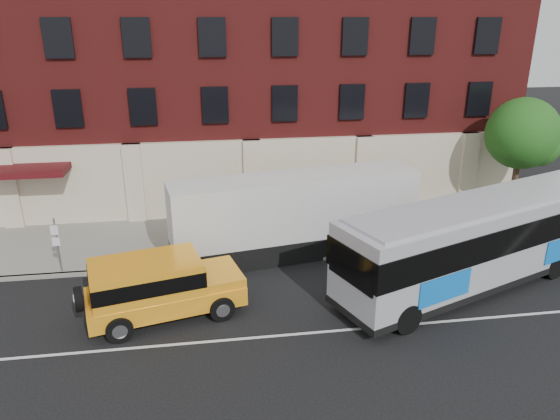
{
  "coord_description": "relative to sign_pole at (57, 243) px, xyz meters",
  "views": [
    {
      "loc": [
        -2.34,
        -14.08,
        10.03
      ],
      "look_at": [
        0.56,
        5.5,
        2.62
      ],
      "focal_mm": 33.1,
      "sensor_mm": 36.0,
      "label": 1
    }
  ],
  "objects": [
    {
      "name": "ground",
      "position": [
        8.5,
        -6.15,
        -1.45
      ],
      "size": [
        120.0,
        120.0,
        0.0
      ],
      "primitive_type": "plane",
      "color": "black",
      "rests_on": "ground"
    },
    {
      "name": "sidewalk",
      "position": [
        8.5,
        2.85,
        -1.38
      ],
      "size": [
        60.0,
        6.0,
        0.15
      ],
      "primitive_type": "cube",
      "color": "gray",
      "rests_on": "ground"
    },
    {
      "name": "kerb",
      "position": [
        8.5,
        -0.15,
        -1.38
      ],
      "size": [
        60.0,
        0.25,
        0.15
      ],
      "primitive_type": "cube",
      "color": "gray",
      "rests_on": "ground"
    },
    {
      "name": "lane_line",
      "position": [
        8.5,
        -5.65,
        -1.45
      ],
      "size": [
        60.0,
        0.12,
        0.01
      ],
      "primitive_type": "cube",
      "color": "silver",
      "rests_on": "ground"
    },
    {
      "name": "building",
      "position": [
        8.49,
        10.77,
        6.13
      ],
      "size": [
        30.0,
        12.1,
        15.0
      ],
      "color": "maroon",
      "rests_on": "sidewalk"
    },
    {
      "name": "sign_pole",
      "position": [
        0.0,
        0.0,
        0.0
      ],
      "size": [
        0.3,
        0.2,
        2.5
      ],
      "color": "gray",
      "rests_on": "ground"
    },
    {
      "name": "street_tree",
      "position": [
        22.04,
        3.34,
        2.96
      ],
      "size": [
        3.6,
        3.6,
        6.2
      ],
      "color": "#3B291D",
      "rests_on": "sidewalk"
    },
    {
      "name": "city_bus",
      "position": [
        16.75,
        -3.14,
        0.51
      ],
      "size": [
        13.12,
        7.28,
        3.56
      ],
      "color": "#A0A0A9",
      "rests_on": "ground"
    },
    {
      "name": "yellow_suv",
      "position": [
        4.24,
        -3.77,
        -0.2
      ],
      "size": [
        5.87,
        3.46,
        2.18
      ],
      "color": "orange",
      "rests_on": "ground"
    },
    {
      "name": "shipping_container",
      "position": [
        9.96,
        0.65,
        0.36
      ],
      "size": [
        11.19,
        4.1,
        3.66
      ],
      "color": "black",
      "rests_on": "ground"
    }
  ]
}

